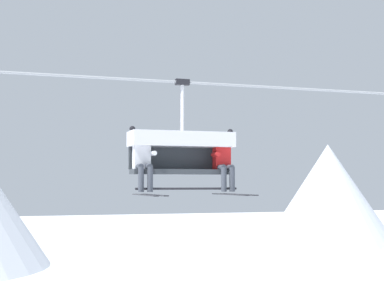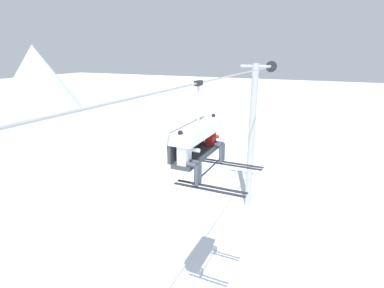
# 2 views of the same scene
# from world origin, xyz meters

# --- Properties ---
(mountain_peak_east) EXTENTS (12.95, 12.95, 9.94)m
(mountain_peak_east) POSITION_xyz_m (29.05, 39.84, 4.97)
(mountain_peak_east) COLOR silver
(mountain_peak_east) RESTS_ON ground_plane
(lift_tower_far) EXTENTS (0.36, 1.88, 8.36)m
(lift_tower_far) POSITION_xyz_m (10.51, -0.02, 4.35)
(lift_tower_far) COLOR #9EA3A8
(lift_tower_far) RESTS_ON ground_plane
(lift_cable) EXTENTS (21.43, 0.05, 0.05)m
(lift_cable) POSITION_xyz_m (0.80, -0.80, 8.08)
(lift_cable) COLOR #9EA3A8
(chairlift_chair) EXTENTS (2.09, 0.74, 2.21)m
(chairlift_chair) POSITION_xyz_m (1.10, -0.73, 6.79)
(chairlift_chair) COLOR #33383D
(skier_white) EXTENTS (0.48, 1.70, 1.34)m
(skier_white) POSITION_xyz_m (0.26, -0.94, 6.51)
(skier_white) COLOR silver
(skier_red) EXTENTS (0.48, 1.70, 1.34)m
(skier_red) POSITION_xyz_m (1.94, -0.94, 6.51)
(skier_red) COLOR red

